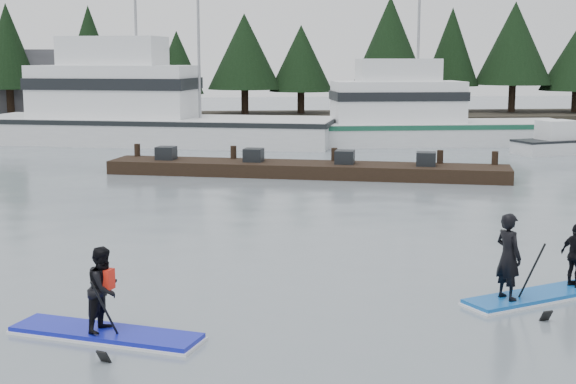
{
  "coord_description": "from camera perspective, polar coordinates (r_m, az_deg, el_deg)",
  "views": [
    {
      "loc": [
        -1.86,
        -13.59,
        4.37
      ],
      "look_at": [
        0.0,
        6.0,
        1.1
      ],
      "focal_mm": 50.0,
      "sensor_mm": 36.0,
      "label": 1
    }
  ],
  "objects": [
    {
      "name": "ground",
      "position": [
        14.4,
        2.28,
        -8.25
      ],
      "size": [
        160.0,
        160.0,
        0.0
      ],
      "primitive_type": "plane",
      "color": "slate",
      "rests_on": "ground"
    },
    {
      "name": "far_shore",
      "position": [
        55.77,
        -3.51,
        5.24
      ],
      "size": [
        70.0,
        8.0,
        0.6
      ],
      "primitive_type": "cube",
      "color": "#2D281E",
      "rests_on": "ground"
    },
    {
      "name": "treeline",
      "position": [
        55.79,
        -3.5,
        4.93
      ],
      "size": [
        60.0,
        4.0,
        8.0
      ],
      "primitive_type": null,
      "color": "black",
      "rests_on": "ground"
    },
    {
      "name": "waterfront_building",
      "position": [
        58.89,
        -17.45,
        7.19
      ],
      "size": [
        18.0,
        6.0,
        5.0
      ],
      "primitive_type": "cube",
      "color": "#4C4C51",
      "rests_on": "ground"
    },
    {
      "name": "fishing_boat_large",
      "position": [
        42.88,
        -10.12,
        4.51
      ],
      "size": [
        19.29,
        9.99,
        10.38
      ],
      "rotation": [
        0.0,
        0.0,
        -0.27
      ],
      "color": "silver",
      "rests_on": "ground"
    },
    {
      "name": "fishing_boat_medium",
      "position": [
        42.48,
        9.49,
        4.24
      ],
      "size": [
        14.65,
        4.24,
        8.69
      ],
      "rotation": [
        0.0,
        0.0,
        -0.0
      ],
      "color": "silver",
      "rests_on": "ground"
    },
    {
      "name": "skiff",
      "position": [
        40.13,
        19.42,
        3.12
      ],
      "size": [
        5.84,
        3.15,
        0.65
      ],
      "primitive_type": "cube",
      "rotation": [
        0.0,
        0.0,
        0.28
      ],
      "color": "silver",
      "rests_on": "ground"
    },
    {
      "name": "floating_dock",
      "position": [
        30.29,
        1.23,
        1.62
      ],
      "size": [
        15.07,
        6.15,
        0.5
      ],
      "primitive_type": "cube",
      "rotation": [
        0.0,
        0.0,
        -0.28
      ],
      "color": "black",
      "rests_on": "ground"
    },
    {
      "name": "buoy_c",
      "position": [
        43.17,
        14.52,
        3.33
      ],
      "size": [
        0.57,
        0.57,
        0.57
      ],
      "primitive_type": "sphere",
      "color": "#F1490C",
      "rests_on": "ground"
    },
    {
      "name": "paddleboard_solo",
      "position": [
        13.12,
        -12.91,
        -7.84
      ],
      "size": [
        3.17,
        1.97,
        1.9
      ],
      "rotation": [
        0.0,
        0.0,
        -0.42
      ],
      "color": "#121AA9",
      "rests_on": "ground"
    },
    {
      "name": "paddleboard_duo",
      "position": [
        15.46,
        17.41,
        -5.16
      ],
      "size": [
        3.15,
        1.85,
        2.16
      ],
      "rotation": [
        0.0,
        0.0,
        0.39
      ],
      "color": "#1152A4",
      "rests_on": "ground"
    }
  ]
}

